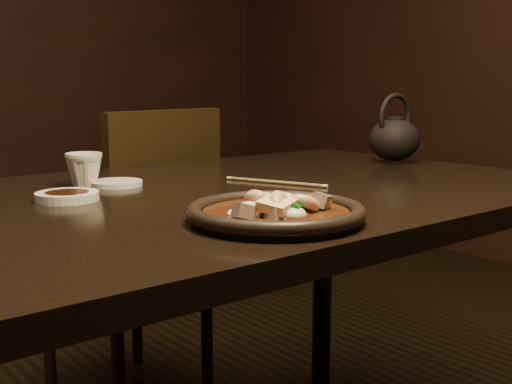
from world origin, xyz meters
TOP-DOWN VIEW (x-y plane):
  - table at (0.00, 0.00)m, footprint 1.60×0.90m
  - chair at (0.21, 0.61)m, footprint 0.49×0.49m
  - plate at (-0.05, -0.30)m, footprint 0.27×0.27m
  - stirfry at (-0.06, -0.30)m, footprint 0.17×0.16m
  - soy_dish at (-0.22, 0.08)m, footprint 0.11×0.11m
  - saucer_right at (-0.08, 0.18)m, footprint 0.11×0.11m
  - tea_cup at (-0.13, 0.21)m, footprint 0.09×0.09m
  - chopsticks at (0.20, -0.00)m, footprint 0.09×0.22m
  - teapot at (0.68, 0.07)m, footprint 0.16×0.13m

SIDE VIEW (x-z plane):
  - chair at x=0.21m, z-range 0.04..0.93m
  - table at x=0.00m, z-range 0.30..1.05m
  - chopsticks at x=0.20m, z-range 0.75..0.76m
  - saucer_right at x=-0.08m, z-range 0.75..0.76m
  - soy_dish at x=-0.22m, z-range 0.75..0.77m
  - plate at x=-0.05m, z-range 0.75..0.78m
  - stirfry at x=-0.06m, z-range 0.74..0.80m
  - tea_cup at x=-0.13m, z-range 0.75..0.82m
  - teapot at x=0.68m, z-range 0.73..0.91m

